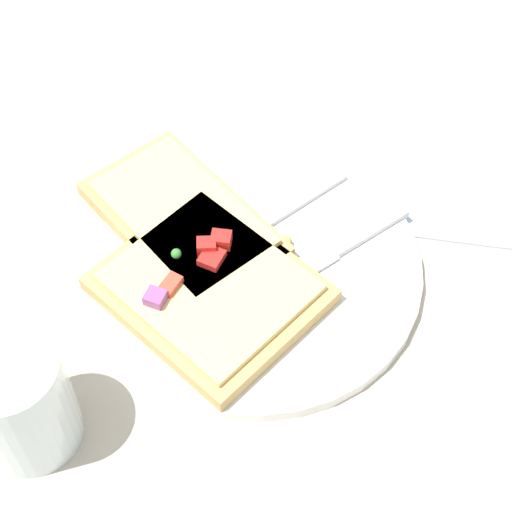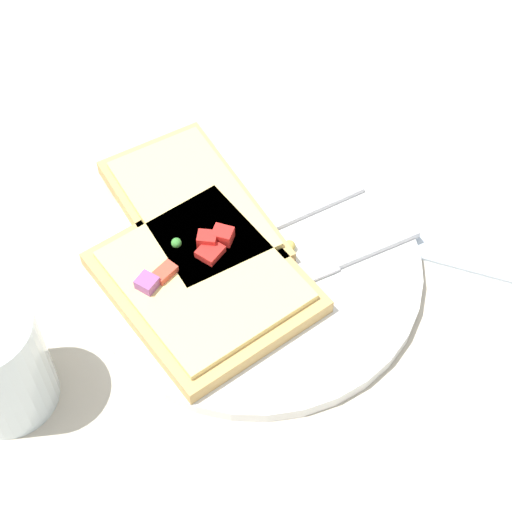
{
  "view_description": "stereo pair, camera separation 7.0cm",
  "coord_description": "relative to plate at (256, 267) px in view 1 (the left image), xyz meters",
  "views": [
    {
      "loc": [
        0.07,
        -0.41,
        0.59
      ],
      "look_at": [
        0.0,
        0.0,
        0.02
      ],
      "focal_mm": 60.0,
      "sensor_mm": 36.0,
      "label": 1
    },
    {
      "loc": [
        0.13,
        -0.39,
        0.59
      ],
      "look_at": [
        0.0,
        0.0,
        0.02
      ],
      "focal_mm": 60.0,
      "sensor_mm": 36.0,
      "label": 2
    }
  ],
  "objects": [
    {
      "name": "pizza_slice_corner",
      "position": [
        -0.07,
        0.03,
        0.02
      ],
      "size": [
        0.2,
        0.19,
        0.03
      ],
      "rotation": [
        0.0,
        0.0,
        5.57
      ],
      "color": "tan",
      "rests_on": "plate"
    },
    {
      "name": "napkin",
      "position": [
        0.18,
        0.1,
        -0.0
      ],
      "size": [
        0.14,
        0.09,
        0.01
      ],
      "color": "silver",
      "rests_on": "ground"
    },
    {
      "name": "knife",
      "position": [
        0.06,
        0.02,
        0.01
      ],
      "size": [
        0.16,
        0.16,
        0.01
      ],
      "rotation": [
        0.0,
        0.0,
        3.93
      ],
      "color": "#B7B7BC",
      "rests_on": "plate"
    },
    {
      "name": "plate",
      "position": [
        0.0,
        0.0,
        0.0
      ],
      "size": [
        0.28,
        0.28,
        0.01
      ],
      "color": "white",
      "rests_on": "ground"
    },
    {
      "name": "drinking_glass",
      "position": [
        -0.14,
        -0.17,
        0.04
      ],
      "size": [
        0.07,
        0.07,
        0.1
      ],
      "color": "silver",
      "rests_on": "ground"
    },
    {
      "name": "pizza_slice_main",
      "position": [
        -0.03,
        -0.04,
        0.02
      ],
      "size": [
        0.21,
        0.2,
        0.03
      ],
      "rotation": [
        0.0,
        0.0,
        2.54
      ],
      "color": "tan",
      "rests_on": "plate"
    },
    {
      "name": "crumb_scatter",
      "position": [
        0.01,
        0.0,
        0.01
      ],
      "size": [
        0.05,
        0.07,
        0.01
      ],
      "color": "tan",
      "rests_on": "plate"
    },
    {
      "name": "ground_plane",
      "position": [
        0.0,
        0.0,
        -0.01
      ],
      "size": [
        4.0,
        4.0,
        0.0
      ],
      "primitive_type": "plane",
      "color": "#BCB29E"
    },
    {
      "name": "fork",
      "position": [
        -0.01,
        0.03,
        0.01
      ],
      "size": [
        0.15,
        0.16,
        0.01
      ],
      "rotation": [
        0.0,
        0.0,
        3.98
      ],
      "color": "#B7B7BC",
      "rests_on": "plate"
    }
  ]
}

